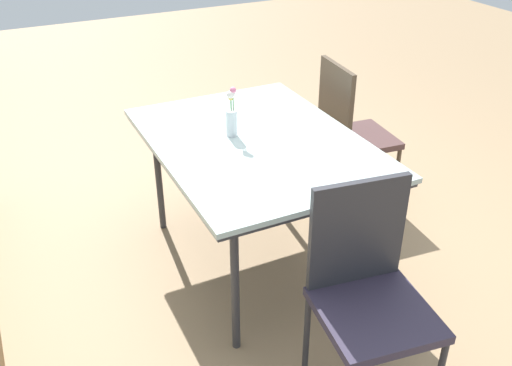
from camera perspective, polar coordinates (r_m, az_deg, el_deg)
ground_plane at (r=3.44m, az=1.44°, el=-7.36°), size 12.00×12.00×0.00m
dining_table at (r=3.03m, az=0.00°, el=3.46°), size 1.40×1.03×0.78m
chair_near_right at (r=3.75m, az=9.23°, el=5.41°), size 0.46×0.46×0.99m
chair_end_left at (r=2.41m, az=10.99°, el=-9.99°), size 0.50×0.50×0.99m
flower_vase at (r=3.02m, az=-2.44°, el=6.53°), size 0.06×0.06×0.27m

